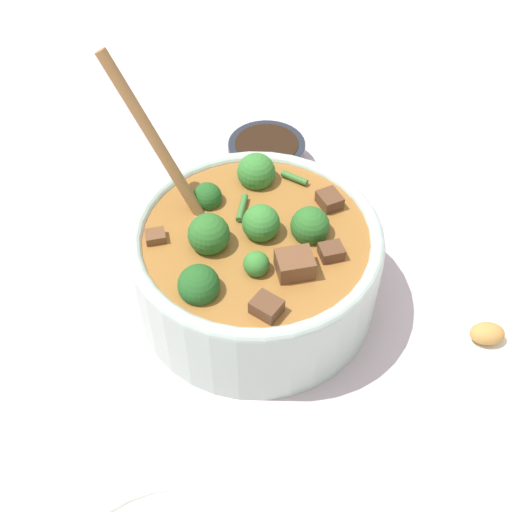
# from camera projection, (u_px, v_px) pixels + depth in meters

# --- Properties ---
(ground_plane) EXTENTS (4.00, 4.00, 0.00)m
(ground_plane) POSITION_uv_depth(u_px,v_px,m) (256.00, 297.00, 0.74)
(ground_plane) COLOR silver
(stew_bowl) EXTENTS (0.29, 0.27, 0.27)m
(stew_bowl) POSITION_uv_depth(u_px,v_px,m) (256.00, 261.00, 0.69)
(stew_bowl) COLOR #B2C6BC
(stew_bowl) RESTS_ON ground_plane
(condiment_bowl) EXTENTS (0.10, 0.10, 0.04)m
(condiment_bowl) POSITION_uv_depth(u_px,v_px,m) (267.00, 153.00, 0.88)
(condiment_bowl) COLOR #232833
(condiment_bowl) RESTS_ON ground_plane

